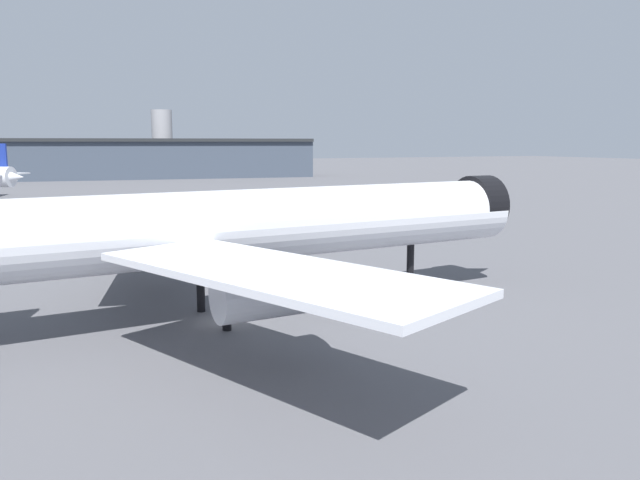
{
  "coord_description": "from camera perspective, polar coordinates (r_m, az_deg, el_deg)",
  "views": [
    {
      "loc": [
        -12.65,
        -45.74,
        13.8
      ],
      "look_at": [
        8.68,
        1.59,
        5.64
      ],
      "focal_mm": 35.02,
      "sensor_mm": 36.0,
      "label": 1
    }
  ],
  "objects": [
    {
      "name": "ground",
      "position": [
        49.42,
        -8.52,
        -7.38
      ],
      "size": [
        900.0,
        900.0,
        0.0
      ],
      "primitive_type": "plane",
      "color": "#56565B"
    },
    {
      "name": "airliner_near_gate",
      "position": [
        49.21,
        -7.49,
        1.15
      ],
      "size": [
        58.73,
        53.4,
        16.36
      ],
      "rotation": [
        0.0,
        0.0,
        0.09
      ],
      "color": "silver",
      "rests_on": "ground"
    },
    {
      "name": "service_truck_front",
      "position": [
        85.07,
        -5.52,
        0.64
      ],
      "size": [
        5.84,
        3.43,
        3.0
      ],
      "rotation": [
        0.0,
        0.0,
        3.33
      ],
      "color": "black",
      "rests_on": "ground"
    }
  ]
}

